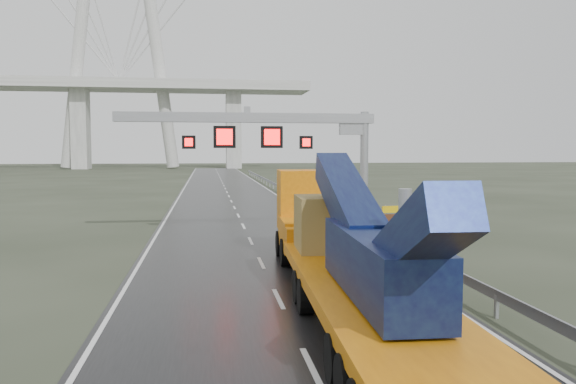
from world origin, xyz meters
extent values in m
plane|color=#2B3223|center=(0.00, 0.00, 0.00)|extent=(400.00, 400.00, 0.00)
cube|color=black|center=(0.00, 40.00, 0.01)|extent=(11.00, 200.00, 0.02)
cube|color=#9C9C98|center=(6.90, 18.00, 0.15)|extent=(1.20, 1.20, 0.30)
cylinder|color=#909298|center=(6.90, 18.00, 3.60)|extent=(0.48, 0.48, 7.20)
cube|color=#909298|center=(0.00, 18.00, 6.80)|extent=(14.80, 0.55, 0.55)
cube|color=#909298|center=(6.10, 18.00, 6.30)|extent=(1.40, 0.35, 0.90)
cube|color=#909298|center=(0.00, 18.00, 7.25)|extent=(0.35, 0.35, 0.35)
cube|color=black|center=(-1.30, 17.95, 5.70)|extent=(1.25, 0.25, 1.25)
cube|color=#FF0C0C|center=(-1.30, 17.81, 5.70)|extent=(0.90, 0.02, 0.90)
cube|color=black|center=(1.40, 17.95, 5.70)|extent=(1.25, 0.25, 1.25)
cube|color=#FF0C0C|center=(1.40, 17.81, 5.70)|extent=(0.90, 0.02, 0.90)
cube|color=black|center=(-3.30, 17.95, 5.40)|extent=(0.75, 0.25, 0.75)
cube|color=#FF0C0C|center=(-3.30, 17.81, 5.40)|extent=(0.54, 0.02, 0.54)
cube|color=black|center=(3.40, 17.95, 5.40)|extent=(0.75, 0.25, 0.75)
cube|color=#FF0C0C|center=(3.40, 17.81, 5.40)|extent=(0.54, 0.02, 0.54)
cube|color=#9C9C98|center=(-35.00, 140.00, 10.50)|extent=(4.00, 6.00, 21.00)
cube|color=#9C9C98|center=(5.00, 140.00, 10.50)|extent=(4.00, 6.00, 21.00)
cube|color=orange|center=(1.86, 0.01, 1.14)|extent=(3.68, 15.31, 0.38)
cube|color=orange|center=(2.21, 8.03, 1.57)|extent=(2.88, 1.42, 0.54)
cube|color=orange|center=(2.28, 9.77, 1.30)|extent=(2.96, 3.37, 1.30)
cube|color=orange|center=(2.36, 11.72, 2.61)|extent=(2.80, 2.28, 2.82)
cube|color=black|center=(2.41, 12.83, 2.93)|extent=(2.50, 0.16, 1.30)
cube|color=#0D1240|center=(1.82, -1.08, 2.17)|extent=(1.80, 6.57, 1.52)
cube|color=#0D1240|center=(1.98, 2.72, 3.47)|extent=(1.34, 6.02, 2.77)
cube|color=#0D1240|center=(1.70, -3.79, 3.15)|extent=(1.16, 4.34, 2.62)
cylinder|color=#909298|center=(2.47, -1.11, 3.15)|extent=(0.34, 0.34, 1.74)
cube|color=olive|center=(2.11, 5.65, 2.31)|extent=(2.49, 2.49, 1.95)
cylinder|color=black|center=(1.98, 2.72, 0.54)|extent=(3.19, 1.22, 1.09)
cylinder|color=black|center=(2.36, 11.50, 0.60)|extent=(2.98, 1.32, 1.19)
cylinder|color=#909298|center=(6.73, 13.47, 1.07)|extent=(0.07, 0.07, 2.14)
cylinder|color=#909298|center=(7.62, 13.47, 1.07)|extent=(0.07, 0.07, 2.14)
cube|color=#E6BA0C|center=(7.17, 13.47, 1.91)|extent=(1.24, 0.23, 0.36)
cube|color=#4E2916|center=(7.17, 13.47, 1.47)|extent=(1.24, 0.23, 0.40)
cube|color=red|center=(6.79, 19.01, 0.59)|extent=(0.76, 0.52, 1.18)
camera|label=1|loc=(-2.31, -14.17, 4.96)|focal=35.00mm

